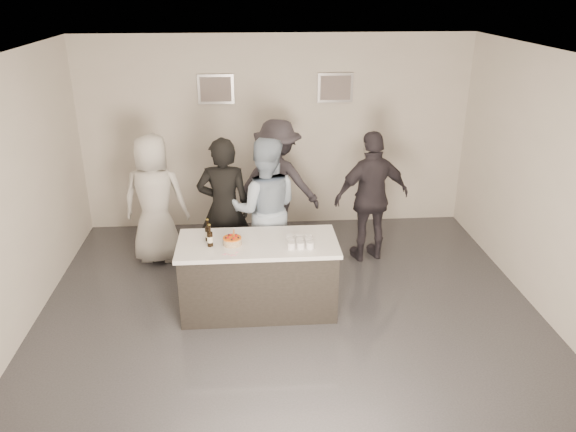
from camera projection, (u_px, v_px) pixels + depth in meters
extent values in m
plane|color=#3D3D42|center=(291.00, 323.00, 6.54)|extent=(6.00, 6.00, 0.00)
plane|color=white|center=(292.00, 59.00, 5.39)|extent=(6.00, 6.00, 0.00)
cube|color=silver|center=(276.00, 133.00, 8.73)|extent=(6.00, 0.04, 3.00)
cube|color=silver|center=(333.00, 395.00, 3.21)|extent=(6.00, 0.04, 3.00)
cube|color=silver|center=(1.00, 212.00, 5.76)|extent=(0.04, 6.00, 3.00)
cube|color=silver|center=(563.00, 196.00, 6.17)|extent=(0.04, 6.00, 3.00)
cube|color=#B2B2B7|center=(216.00, 89.00, 8.37)|extent=(0.54, 0.04, 0.44)
cube|color=#B2B2B7|center=(335.00, 88.00, 8.49)|extent=(0.54, 0.04, 0.44)
cube|color=white|center=(258.00, 276.00, 6.67)|extent=(1.86, 0.86, 0.90)
cylinder|color=orange|center=(232.00, 241.00, 6.41)|extent=(0.21, 0.21, 0.08)
cylinder|color=black|center=(208.00, 230.00, 6.48)|extent=(0.07, 0.07, 0.26)
cylinder|color=black|center=(210.00, 236.00, 6.34)|extent=(0.07, 0.07, 0.26)
cube|color=#C28C12|center=(300.00, 242.00, 6.41)|extent=(0.30, 0.30, 0.08)
cube|color=pink|center=(230.00, 254.00, 6.19)|extent=(0.24, 0.08, 0.01)
imported|color=black|center=(224.00, 209.00, 7.29)|extent=(0.73, 0.51, 1.91)
imported|color=#98ADC7|center=(265.00, 209.00, 7.28)|extent=(0.95, 0.75, 1.91)
imported|color=silver|center=(155.00, 199.00, 7.71)|extent=(0.95, 0.67, 1.83)
imported|color=#2D2931|center=(372.00, 197.00, 7.76)|extent=(1.16, 0.68, 1.86)
imported|color=#333039|center=(278.00, 183.00, 8.23)|extent=(1.38, 1.05, 1.89)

